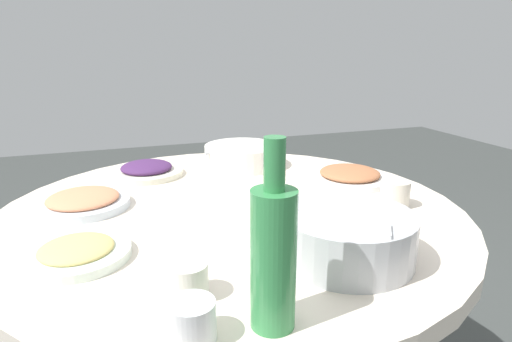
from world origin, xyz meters
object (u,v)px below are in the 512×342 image
dish_shrimp (83,201)px  dish_tofu_braise (350,175)px  soup_bowl (242,156)px  tea_cup_far (188,280)px  rice_bowl (347,235)px  green_bottle (273,255)px  dish_eggplant (147,170)px  tea_cup_side (192,321)px  dish_noodles (77,252)px  tea_cup_near (395,194)px  round_dining_table (232,242)px

dish_shrimp → dish_tofu_braise: 0.77m
soup_bowl → tea_cup_far: size_ratio=4.04×
rice_bowl → dish_shrimp: (0.50, -0.46, -0.03)m
green_bottle → dish_tofu_braise: bearing=-129.6°
dish_eggplant → green_bottle: size_ratio=0.80×
soup_bowl → dish_eggplant: bearing=0.6°
rice_bowl → green_bottle: (0.21, 0.15, 0.07)m
dish_tofu_braise → tea_cup_far: (0.59, 0.47, 0.01)m
soup_bowl → tea_cup_side: (0.34, 0.85, -0.00)m
dish_noodles → tea_cup_far: 0.28m
rice_bowl → dish_noodles: rice_bowl is taller
tea_cup_near → tea_cup_side: 0.70m
dish_eggplant → tea_cup_side: size_ratio=3.35×
dish_tofu_braise → tea_cup_side: 0.84m
soup_bowl → dish_shrimp: 0.56m
dish_shrimp → green_bottle: size_ratio=0.81×
soup_bowl → green_bottle: (0.22, 0.86, 0.08)m
dish_shrimp → dish_eggplant: (-0.18, -0.24, 0.00)m
tea_cup_near → tea_cup_side: (0.60, 0.35, -0.00)m
green_bottle → tea_cup_side: (0.12, -0.00, -0.09)m
soup_bowl → tea_cup_near: (-0.26, 0.50, -0.00)m
round_dining_table → dish_shrimp: (0.36, -0.12, 0.12)m
dish_eggplant → tea_cup_near: size_ratio=3.06×
rice_bowl → soup_bowl: (-0.01, -0.71, -0.01)m
tea_cup_near → green_bottle: bearing=36.7°
round_dining_table → dish_eggplant: bearing=-63.4°
dish_tofu_braise → rice_bowl: bearing=58.2°
dish_eggplant → tea_cup_near: (-0.58, 0.49, 0.02)m
round_dining_table → dish_tofu_braise: bearing=-167.1°
dish_shrimp → rice_bowl: bearing=137.0°
dish_shrimp → dish_eggplant: size_ratio=1.01×
tea_cup_near → dish_tofu_braise: bearing=-91.0°
dish_noodles → dish_shrimp: bearing=-90.4°
round_dining_table → dish_tofu_braise: dish_tofu_braise is taller
dish_noodles → dish_shrimp: 0.29m
dish_shrimp → round_dining_table: bearing=161.8°
dish_noodles → tea_cup_side: tea_cup_side is taller
tea_cup_near → tea_cup_side: tea_cup_near is taller
dish_shrimp → green_bottle: bearing=115.1°
dish_noodles → dish_eggplant: 0.56m
tea_cup_near → tea_cup_far: bearing=22.6°
round_dining_table → tea_cup_side: tea_cup_side is taller
soup_bowl → dish_shrimp: bearing=25.9°
rice_bowl → dish_noodles: size_ratio=1.25×
dish_shrimp → dish_tofu_braise: (-0.77, 0.03, -0.00)m
dish_shrimp → green_bottle: green_bottle is taller
soup_bowl → dish_tofu_braise: (-0.26, 0.27, -0.02)m
green_bottle → tea_cup_side: bearing=-2.2°
dish_tofu_braise → dish_eggplant: (0.59, -0.27, 0.00)m
dish_tofu_braise → green_bottle: bearing=50.4°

